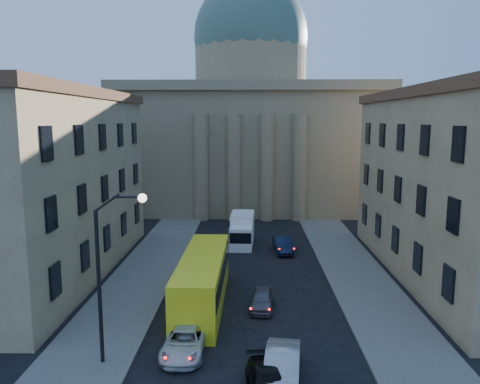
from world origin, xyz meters
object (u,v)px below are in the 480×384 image
at_px(street_lamp, 109,264).
at_px(box_truck, 242,231).
at_px(car_right_near, 282,367).
at_px(city_bus, 203,278).

bearing_deg(street_lamp, box_truck, 75.02).
xyz_separation_m(car_right_near, city_bus, (-4.69, 9.38, 1.03)).
bearing_deg(box_truck, city_bus, -96.62).
bearing_deg(car_right_near, city_bus, 123.35).
distance_m(car_right_near, box_truck, 24.64).
bearing_deg(street_lamp, car_right_near, -9.74).
bearing_deg(city_bus, box_truck, 81.85).
height_order(street_lamp, city_bus, street_lamp).
distance_m(street_lamp, city_bus, 9.46).
height_order(car_right_near, box_truck, box_truck).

